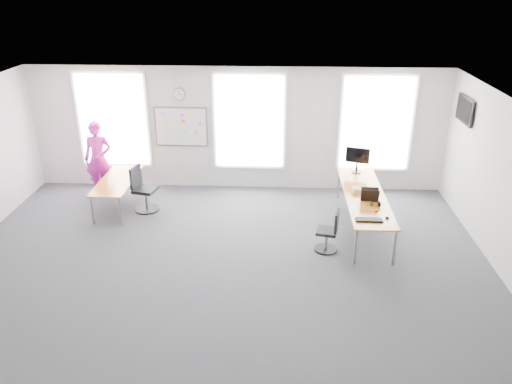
# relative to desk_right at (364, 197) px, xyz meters

# --- Properties ---
(floor) EXTENTS (10.00, 10.00, 0.00)m
(floor) POSITION_rel_desk_right_xyz_m (-2.81, -1.95, -0.71)
(floor) COLOR #27282C
(floor) RESTS_ON ground
(ceiling) EXTENTS (10.00, 10.00, 0.00)m
(ceiling) POSITION_rel_desk_right_xyz_m (-2.81, -1.95, 2.29)
(ceiling) COLOR white
(ceiling) RESTS_ON ground
(wall_back) EXTENTS (10.00, 0.00, 10.00)m
(wall_back) POSITION_rel_desk_right_xyz_m (-2.81, 2.05, 0.79)
(wall_back) COLOR silver
(wall_back) RESTS_ON ground
(wall_front) EXTENTS (10.00, 0.00, 10.00)m
(wall_front) POSITION_rel_desk_right_xyz_m (-2.81, -5.95, 0.79)
(wall_front) COLOR silver
(wall_front) RESTS_ON ground
(window_left) EXTENTS (1.60, 0.06, 2.20)m
(window_left) POSITION_rel_desk_right_xyz_m (-5.81, 2.02, 0.99)
(window_left) COLOR silver
(window_left) RESTS_ON wall_back
(window_mid) EXTENTS (1.60, 0.06, 2.20)m
(window_mid) POSITION_rel_desk_right_xyz_m (-2.51, 2.02, 0.99)
(window_mid) COLOR silver
(window_mid) RESTS_ON wall_back
(window_right) EXTENTS (1.60, 0.06, 2.20)m
(window_right) POSITION_rel_desk_right_xyz_m (0.49, 2.02, 0.99)
(window_right) COLOR silver
(window_right) RESTS_ON wall_back
(desk_right) EXTENTS (0.83, 3.10, 0.75)m
(desk_right) POSITION_rel_desk_right_xyz_m (0.00, 0.00, 0.00)
(desk_right) COLOR #CA6424
(desk_right) RESTS_ON ground
(desk_left) EXTENTS (0.74, 1.85, 0.67)m
(desk_left) POSITION_rel_desk_right_xyz_m (-5.44, 0.73, -0.09)
(desk_left) COLOR #CA6424
(desk_left) RESTS_ON ground
(chair_right) EXTENTS (0.46, 0.46, 0.85)m
(chair_right) POSITION_rel_desk_right_xyz_m (-0.79, -1.00, -0.33)
(chair_right) COLOR black
(chair_right) RESTS_ON ground
(chair_left) EXTENTS (0.56, 0.56, 1.04)m
(chair_left) POSITION_rel_desk_right_xyz_m (-4.84, 0.62, -0.25)
(chair_left) COLOR black
(chair_left) RESTS_ON ground
(person) EXTENTS (0.67, 0.46, 1.81)m
(person) POSITION_rel_desk_right_xyz_m (-6.08, 1.46, 0.20)
(person) COLOR #E322AF
(person) RESTS_ON ground
(whiteboard) EXTENTS (1.20, 0.03, 0.90)m
(whiteboard) POSITION_rel_desk_right_xyz_m (-4.16, 2.02, 0.84)
(whiteboard) COLOR white
(whiteboard) RESTS_ON wall_back
(wall_clock) EXTENTS (0.30, 0.04, 0.30)m
(wall_clock) POSITION_rel_desk_right_xyz_m (-4.16, 2.02, 1.64)
(wall_clock) COLOR gray
(wall_clock) RESTS_ON wall_back
(tv) EXTENTS (0.06, 0.90, 0.55)m
(tv) POSITION_rel_desk_right_xyz_m (2.14, 1.05, 1.59)
(tv) COLOR black
(tv) RESTS_ON wall_right
(keyboard) EXTENTS (0.51, 0.19, 0.02)m
(keyboard) POSITION_rel_desk_right_xyz_m (-0.10, -1.18, 0.06)
(keyboard) COLOR black
(keyboard) RESTS_ON desk_right
(mouse) EXTENTS (0.08, 0.12, 0.04)m
(mouse) POSITION_rel_desk_right_xyz_m (0.25, -1.09, 0.07)
(mouse) COLOR black
(mouse) RESTS_ON desk_right
(lens_cap) EXTENTS (0.06, 0.06, 0.01)m
(lens_cap) POSITION_rel_desk_right_xyz_m (0.10, -0.80, 0.05)
(lens_cap) COLOR black
(lens_cap) RESTS_ON desk_right
(headphones) EXTENTS (0.19, 0.10, 0.11)m
(headphones) POSITION_rel_desk_right_xyz_m (0.12, -0.56, 0.10)
(headphones) COLOR black
(headphones) RESTS_ON desk_right
(laptop_sleeve) EXTENTS (0.35, 0.20, 0.28)m
(laptop_sleeve) POSITION_rel_desk_right_xyz_m (0.04, -0.32, 0.19)
(laptop_sleeve) COLOR black
(laptop_sleeve) RESTS_ON desk_right
(paper_stack) EXTENTS (0.30, 0.23, 0.10)m
(paper_stack) POSITION_rel_desk_right_xyz_m (-0.09, 0.13, 0.10)
(paper_stack) COLOR beige
(paper_stack) RESTS_ON desk_right
(monitor) EXTENTS (0.53, 0.22, 0.60)m
(monitor) POSITION_rel_desk_right_xyz_m (-0.01, 1.23, 0.41)
(monitor) COLOR black
(monitor) RESTS_ON desk_right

